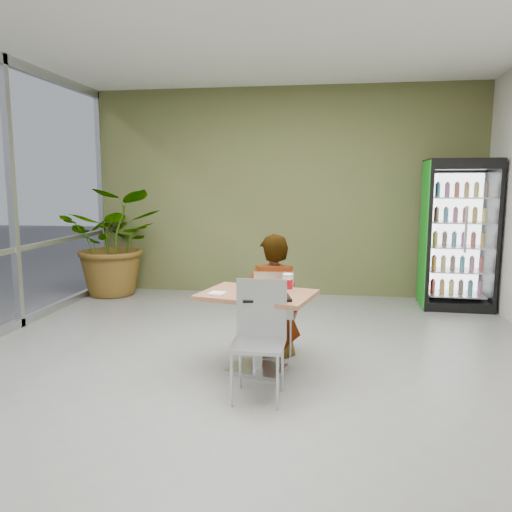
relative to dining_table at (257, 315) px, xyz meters
The scene contains 12 objects.
ground 0.56m from the dining_table, 120.52° to the right, with size 7.00×7.00×0.00m, color gray.
room_envelope 1.08m from the dining_table, 120.52° to the right, with size 6.00×7.00×3.20m, color beige, non-canonical shape.
dining_table is the anchor object (origin of this frame).
chair_far 0.46m from the dining_table, 77.24° to the left, with size 0.43×0.43×0.88m.
chair_near 0.50m from the dining_table, 79.31° to the right, with size 0.43×0.43×0.95m.
seated_woman 0.50m from the dining_table, 79.41° to the left, with size 0.57×0.37×1.55m, color black.
pizza_plate 0.23m from the dining_table, 79.61° to the left, with size 0.36×0.32×0.03m.
soda_cup 0.41m from the dining_table, 14.39° to the left, with size 0.10×0.10×0.17m.
napkin_stack 0.43m from the dining_table, 160.33° to the right, with size 0.13×0.13×0.02m, color white.
cafeteria_tray 0.34m from the dining_table, 65.03° to the right, with size 0.42×0.30×0.02m, color black.
beverage_fridge 3.77m from the dining_table, 49.68° to the left, with size 0.96×0.75×2.07m.
potted_plant 3.97m from the dining_table, 132.44° to the left, with size 1.50×1.29×1.66m, color #376729.
Camera 1 is at (0.72, -4.27, 1.74)m, focal length 35.00 mm.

